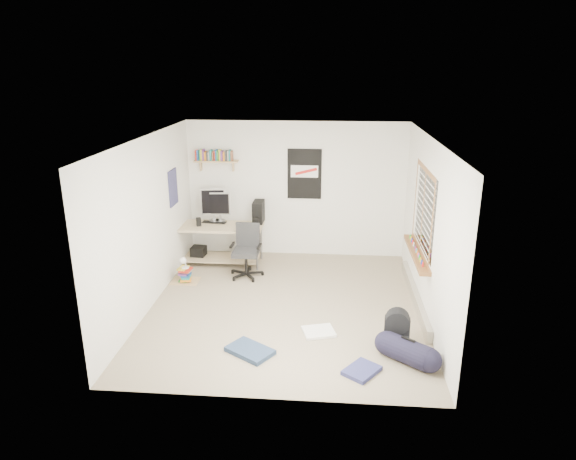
# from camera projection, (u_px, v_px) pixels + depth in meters

# --- Properties ---
(floor) EXTENTS (4.00, 4.50, 0.01)m
(floor) POSITION_uv_depth(u_px,v_px,m) (286.00, 306.00, 7.70)
(floor) COLOR gray
(floor) RESTS_ON ground
(ceiling) EXTENTS (4.00, 4.50, 0.01)m
(ceiling) POSITION_uv_depth(u_px,v_px,m) (285.00, 138.00, 6.92)
(ceiling) COLOR white
(ceiling) RESTS_ON ground
(back_wall) EXTENTS (4.00, 0.01, 2.50)m
(back_wall) POSITION_uv_depth(u_px,v_px,m) (296.00, 190.00, 9.45)
(back_wall) COLOR silver
(back_wall) RESTS_ON ground
(left_wall) EXTENTS (0.01, 4.50, 2.50)m
(left_wall) POSITION_uv_depth(u_px,v_px,m) (149.00, 223.00, 7.47)
(left_wall) COLOR silver
(left_wall) RESTS_ON ground
(right_wall) EXTENTS (0.01, 4.50, 2.50)m
(right_wall) POSITION_uv_depth(u_px,v_px,m) (428.00, 230.00, 7.15)
(right_wall) COLOR silver
(right_wall) RESTS_ON ground
(desk) EXTENTS (1.56, 0.74, 0.70)m
(desk) POSITION_uv_depth(u_px,v_px,m) (220.00, 244.00, 9.24)
(desk) COLOR beige
(desk) RESTS_ON floor
(monitor_left) EXTENTS (0.46, 0.18, 0.49)m
(monitor_left) POSITION_uv_depth(u_px,v_px,m) (214.00, 209.00, 9.34)
(monitor_left) COLOR #ACADB2
(monitor_left) RESTS_ON desk
(monitor_right) EXTENTS (0.39, 0.13, 0.42)m
(monitor_right) POSITION_uv_depth(u_px,v_px,m) (220.00, 211.00, 9.34)
(monitor_right) COLOR #A4A4A9
(monitor_right) RESTS_ON desk
(pc_tower) EXTENTS (0.19, 0.39, 0.40)m
(pc_tower) POSITION_uv_depth(u_px,v_px,m) (259.00, 212.00, 9.29)
(pc_tower) COLOR black
(pc_tower) RESTS_ON desk
(keyboard) EXTENTS (0.45, 0.20, 0.02)m
(keyboard) POSITION_uv_depth(u_px,v_px,m) (214.00, 223.00, 9.31)
(keyboard) COLOR black
(keyboard) RESTS_ON desk
(speaker_left) EXTENTS (0.11, 0.11, 0.16)m
(speaker_left) POSITION_uv_depth(u_px,v_px,m) (199.00, 222.00, 9.10)
(speaker_left) COLOR black
(speaker_left) RESTS_ON desk
(speaker_right) EXTENTS (0.09, 0.09, 0.16)m
(speaker_right) POSITION_uv_depth(u_px,v_px,m) (256.00, 222.00, 9.11)
(speaker_right) COLOR black
(speaker_right) RESTS_ON desk
(office_chair) EXTENTS (0.63, 0.63, 0.91)m
(office_chair) POSITION_uv_depth(u_px,v_px,m) (246.00, 249.00, 8.62)
(office_chair) COLOR #27282A
(office_chair) RESTS_ON floor
(wall_shelf) EXTENTS (0.80, 0.22, 0.24)m
(wall_shelf) POSITION_uv_depth(u_px,v_px,m) (216.00, 161.00, 9.29)
(wall_shelf) COLOR tan
(wall_shelf) RESTS_ON back_wall
(poster_back_wall) EXTENTS (0.62, 0.03, 0.92)m
(poster_back_wall) POSITION_uv_depth(u_px,v_px,m) (304.00, 174.00, 9.32)
(poster_back_wall) COLOR black
(poster_back_wall) RESTS_ON back_wall
(poster_left_wall) EXTENTS (0.02, 0.42, 0.60)m
(poster_left_wall) POSITION_uv_depth(u_px,v_px,m) (173.00, 188.00, 8.53)
(poster_left_wall) COLOR navy
(poster_left_wall) RESTS_ON left_wall
(window) EXTENTS (0.10, 1.50, 1.26)m
(window) POSITION_uv_depth(u_px,v_px,m) (422.00, 211.00, 7.38)
(window) COLOR brown
(window) RESTS_ON right_wall
(baseboard_heater) EXTENTS (0.08, 2.50, 0.18)m
(baseboard_heater) POSITION_uv_depth(u_px,v_px,m) (415.00, 296.00, 7.80)
(baseboard_heater) COLOR #B7B2A8
(baseboard_heater) RESTS_ON floor
(backpack) EXTENTS (0.35, 0.29, 0.43)m
(backpack) POSITION_uv_depth(u_px,v_px,m) (396.00, 334.00, 6.50)
(backpack) COLOR black
(backpack) RESTS_ON floor
(duffel_bag) EXTENTS (0.42, 0.42, 0.59)m
(duffel_bag) POSITION_uv_depth(u_px,v_px,m) (407.00, 352.00, 6.21)
(duffel_bag) COLOR black
(duffel_bag) RESTS_ON floor
(tshirt) EXTENTS (0.49, 0.45, 0.04)m
(tshirt) POSITION_uv_depth(u_px,v_px,m) (319.00, 332.00, 6.92)
(tshirt) COLOR silver
(tshirt) RESTS_ON floor
(jeans_a) EXTENTS (0.67, 0.62, 0.06)m
(jeans_a) POSITION_uv_depth(u_px,v_px,m) (250.00, 351.00, 6.44)
(jeans_a) COLOR navy
(jeans_a) RESTS_ON floor
(jeans_b) EXTENTS (0.50, 0.52, 0.05)m
(jeans_b) POSITION_uv_depth(u_px,v_px,m) (362.00, 371.00, 6.03)
(jeans_b) COLOR navy
(jeans_b) RESTS_ON floor
(book_stack) EXTENTS (0.43, 0.36, 0.27)m
(book_stack) POSITION_uv_depth(u_px,v_px,m) (185.00, 273.00, 8.52)
(book_stack) COLOR brown
(book_stack) RESTS_ON floor
(desk_lamp) EXTENTS (0.15, 0.21, 0.20)m
(desk_lamp) POSITION_uv_depth(u_px,v_px,m) (185.00, 261.00, 8.43)
(desk_lamp) COLOR silver
(desk_lamp) RESTS_ON book_stack
(subwoofer) EXTENTS (0.27, 0.27, 0.28)m
(subwoofer) POSITION_uv_depth(u_px,v_px,m) (199.00, 254.00, 9.40)
(subwoofer) COLOR black
(subwoofer) RESTS_ON floor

